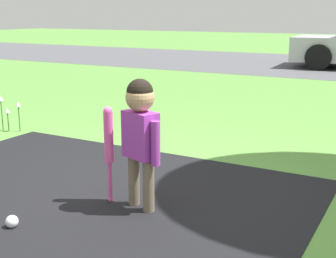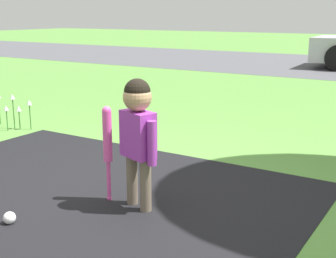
# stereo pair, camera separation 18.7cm
# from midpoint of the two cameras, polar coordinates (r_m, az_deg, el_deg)

# --- Properties ---
(ground_plane) EXTENTS (60.00, 60.00, 0.00)m
(ground_plane) POSITION_cam_midpoint_polar(r_m,az_deg,el_deg) (3.72, -3.73, -7.80)
(ground_plane) COLOR #518438
(child) EXTENTS (0.37, 0.22, 0.94)m
(child) POSITION_cam_midpoint_polar(r_m,az_deg,el_deg) (3.26, -5.03, 0.35)
(child) COLOR #6B5B4C
(child) RESTS_ON ground
(baseball_bat) EXTENTS (0.07, 0.07, 0.73)m
(baseball_bat) POSITION_cam_midpoint_polar(r_m,az_deg,el_deg) (3.44, -8.78, -1.48)
(baseball_bat) COLOR #E54CA5
(baseball_bat) RESTS_ON ground
(sports_ball) EXTENTS (0.09, 0.09, 0.09)m
(sports_ball) POSITION_cam_midpoint_polar(r_m,az_deg,el_deg) (3.33, -20.06, -10.56)
(sports_ball) COLOR white
(sports_ball) RESTS_ON ground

